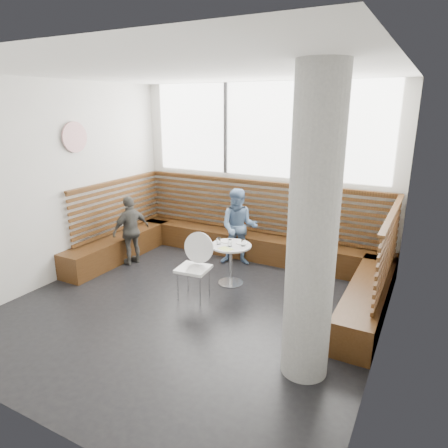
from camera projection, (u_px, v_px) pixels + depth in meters
The scene contains 15 objects.
room at pixel (189, 200), 5.29m from camera, with size 5.00×5.00×3.20m.
booth at pixel (244, 245), 7.13m from camera, with size 5.00×2.50×1.44m.
concrete_column at pixel (313, 232), 3.94m from camera, with size 0.50×0.50×3.20m, color gray.
wall_art at pixel (75, 137), 6.54m from camera, with size 0.50×0.50×0.03m, color white.
cafe_table at pixel (231, 256), 6.40m from camera, with size 0.65×0.65×0.67m.
cafe_chair at pixel (196, 261), 5.93m from camera, with size 0.47×0.46×0.99m.
adult_man at pixel (314, 241), 6.05m from camera, with size 1.07×0.62×1.66m, color #464A31.
child_back at pixel (239, 227), 7.16m from camera, with size 0.68×0.53×1.40m, color #6383AC.
child_left at pixel (131, 230), 7.22m from camera, with size 0.74×0.31×1.26m, color #4E4C47.
plate_near at pixel (226, 241), 6.50m from camera, with size 0.22×0.22×0.02m, color white.
plate_far at pixel (242, 243), 6.42m from camera, with size 0.20×0.20×0.01m, color white.
glass_left at pixel (219, 241), 6.36m from camera, with size 0.07×0.07×0.11m, color white.
glass_mid at pixel (230, 243), 6.27m from camera, with size 0.07×0.07×0.11m, color white.
glass_right at pixel (243, 243), 6.28m from camera, with size 0.07×0.07×0.11m, color white.
menu_card at pixel (226, 249), 6.16m from camera, with size 0.21×0.15×0.00m, color #A5C64C.
Camera 1 is at (2.85, -4.33, 2.80)m, focal length 32.00 mm.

